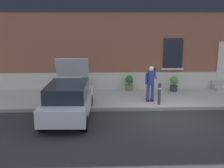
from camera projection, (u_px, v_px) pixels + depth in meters
name	position (u px, v px, depth m)	size (l,w,h in m)	color
ground_plane	(168.00, 117.00, 11.43)	(80.00, 80.00, 0.00)	#232326
sidewalk	(155.00, 98.00, 14.14)	(24.00, 3.60, 0.15)	#99968E
curb_edge	(163.00, 109.00, 12.33)	(24.00, 0.12, 0.15)	gray
building_facade	(149.00, 26.00, 15.77)	(24.00, 1.52, 7.50)	brown
hatchback_car_silver	(68.00, 100.00, 11.13)	(1.90, 4.12, 2.34)	#B7B7BF
bollard_near_person	(159.00, 93.00, 12.59)	(0.15, 0.15, 1.04)	#333338
bollard_far_left	(74.00, 94.00, 12.43)	(0.15, 0.15, 1.04)	#333338
person_on_phone	(151.00, 81.00, 12.97)	(0.51, 0.49, 1.75)	navy
planter_terracotta	(85.00, 83.00, 15.20)	(0.44, 0.44, 0.86)	#B25B38
planter_olive	(129.00, 83.00, 15.29)	(0.44, 0.44, 0.86)	#606B38
planter_charcoal	(174.00, 83.00, 15.11)	(0.44, 0.44, 0.86)	#2D2D30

